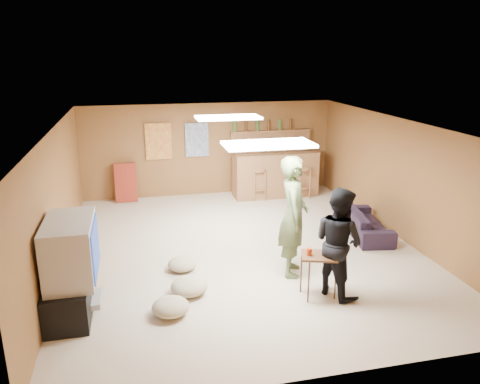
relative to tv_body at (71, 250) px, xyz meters
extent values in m
plane|color=#BAA98E|center=(2.65, 1.50, -0.90)|extent=(7.00, 7.00, 0.00)
cube|color=silver|center=(2.65, 1.50, 1.30)|extent=(6.00, 7.00, 0.02)
cube|color=brown|center=(2.65, 5.00, 0.20)|extent=(6.00, 0.02, 2.20)
cube|color=brown|center=(2.65, -2.00, 0.20)|extent=(6.00, 0.02, 2.20)
cube|color=brown|center=(-0.35, 1.50, 0.20)|extent=(0.02, 7.00, 2.20)
cube|color=brown|center=(5.65, 1.50, 0.20)|extent=(0.02, 7.00, 2.20)
cube|color=black|center=(-0.07, 0.00, -0.65)|extent=(0.55, 1.30, 0.50)
cube|color=#B2B2B7|center=(0.15, 0.00, -0.75)|extent=(0.35, 0.50, 0.08)
cube|color=#B2B2B7|center=(0.00, 0.00, 0.00)|extent=(0.60, 1.10, 0.80)
cube|color=navy|center=(0.31, 0.00, 0.00)|extent=(0.02, 0.95, 0.65)
cube|color=brown|center=(4.15, 4.45, -0.35)|extent=(2.00, 0.60, 1.10)
cube|color=#3F2514|center=(4.15, 4.20, 0.20)|extent=(2.10, 0.12, 0.05)
cube|color=brown|center=(4.15, 4.90, 0.60)|extent=(2.00, 0.18, 0.05)
cube|color=brown|center=(4.15, 4.92, 0.30)|extent=(2.00, 0.14, 0.60)
cube|color=#BF3F26|center=(1.45, 4.96, 0.45)|extent=(0.60, 0.03, 0.85)
cube|color=#334C99|center=(2.35, 4.96, 0.45)|extent=(0.55, 0.03, 0.80)
cube|color=maroon|center=(0.65, 4.80, -0.45)|extent=(0.50, 0.26, 0.91)
cube|color=white|center=(2.65, 0.00, 1.27)|extent=(1.20, 0.60, 0.04)
cube|color=white|center=(2.65, 2.70, 1.27)|extent=(1.20, 0.60, 0.04)
imported|color=#4A5832|center=(3.20, 0.44, 0.05)|extent=(0.64, 0.79, 1.89)
imported|color=black|center=(3.60, -0.32, -0.10)|extent=(0.86, 0.95, 1.59)
imported|color=black|center=(5.11, 1.67, -0.67)|extent=(0.89, 1.68, 0.47)
cube|color=#3F2514|center=(3.32, -0.33, -0.58)|extent=(0.58, 0.52, 0.63)
cylinder|color=#B2320B|center=(3.18, -0.31, -0.21)|extent=(0.09, 0.09, 0.10)
cylinder|color=#B2320B|center=(3.41, -0.42, -0.21)|extent=(0.10, 0.10, 0.11)
cylinder|color=navy|center=(3.44, -0.25, -0.21)|extent=(0.11, 0.11, 0.12)
ellipsoid|color=tan|center=(1.54, 0.13, -0.78)|extent=(0.64, 0.64, 0.24)
ellipsoid|color=tan|center=(1.52, 0.92, -0.80)|extent=(0.53, 0.53, 0.21)
ellipsoid|color=tan|center=(1.23, -0.37, -0.79)|extent=(0.60, 0.60, 0.22)
camera|label=1|loc=(0.89, -5.94, 2.47)|focal=35.00mm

